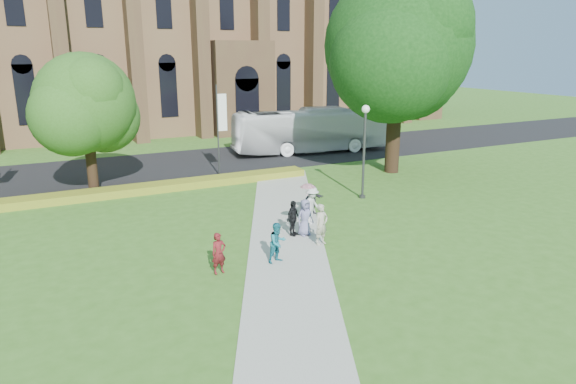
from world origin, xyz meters
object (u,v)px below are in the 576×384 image
large_tree (398,46)px  pedestrian_0 (219,253)px  streetlamp (364,140)px  tour_coach (310,130)px

large_tree → pedestrian_0: (-16.18, -10.67, -7.54)m
streetlamp → large_tree: large_tree is taller
streetlamp → tour_coach: streetlamp is taller
streetlamp → tour_coach: 13.93m
large_tree → pedestrian_0: 20.80m
large_tree → tour_coach: bearing=100.0°
tour_coach → pedestrian_0: (-14.64, -19.45, -0.97)m
tour_coach → pedestrian_0: tour_coach is taller
streetlamp → large_tree: bearing=39.3°
pedestrian_0 → tour_coach: bearing=45.9°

